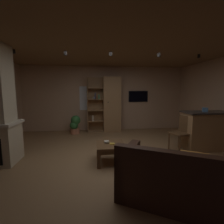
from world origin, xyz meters
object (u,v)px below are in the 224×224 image
Objects in this scene: potted_floor_plant at (75,124)px; wall_mounted_tv at (138,96)px; bookshelf_cabinet at (110,105)px; table_book_1 at (107,142)px; coffee_table at (110,148)px; kitchen_bar_counter at (212,130)px; tissue_box at (205,110)px; dining_chair at (182,131)px; table_book_0 at (112,144)px; leather_couch at (178,181)px.

wall_mounted_tv reaches higher than potted_floor_plant.
table_book_1 is (-0.34, -2.77, -0.60)m from bookshelf_cabinet.
wall_mounted_tv reaches higher than coffee_table.
kitchen_bar_counter is 13.04× the size of tissue_box.
potted_floor_plant is (-1.32, -0.26, -0.69)m from bookshelf_cabinet.
tissue_box is at bearing 0.40° from dining_chair.
table_book_0 is at bearing -40.88° from table_book_1.
bookshelf_cabinet reaches higher than table_book_0.
kitchen_bar_counter is 1.70× the size of dining_chair.
kitchen_bar_counter is 2.89m from coffee_table.
kitchen_bar_counter is 2.98m from wall_mounted_tv.
table_book_0 is (-2.79, -0.57, -0.09)m from kitchen_bar_counter.
dining_chair is at bearing 16.10° from table_book_0.
tissue_box is 1.18× the size of table_book_1.
leather_couch is 1.62m from coffee_table.
dining_chair reaches higher than table_book_1.
table_book_0 is at bearing -167.57° from tissue_box.
bookshelf_cabinet is at bearing 138.25° from kitchen_bar_counter.
leather_couch is at bearing -59.21° from coffee_table.
leather_couch is (-1.75, -1.93, -0.78)m from tissue_box.
coffee_table is 0.10m from table_book_0.
bookshelf_cabinet is 1.35× the size of kitchen_bar_counter.
dining_chair is (-0.86, -0.02, 0.01)m from kitchen_bar_counter.
wall_mounted_tv reaches higher than table_book_0.
leather_couch is at bearing -82.34° from bookshelf_cabinet.
kitchen_bar_counter is 2.94m from table_book_1.
wall_mounted_tv is (-0.52, 2.52, 0.83)m from dining_chair.
tissue_box is 0.07× the size of leather_couch.
potted_floor_plant is 0.86× the size of wall_mounted_tv.
potted_floor_plant reaches higher than table_book_0.
bookshelf_cabinet is 2.29× the size of dining_chair.
potted_floor_plant is at bearing -169.34° from wall_mounted_tv.
wall_mounted_tv is at bearing 101.59° from dining_chair.
table_book_0 reaches higher than coffee_table.
table_book_1 is 0.13× the size of wall_mounted_tv.
table_book_0 is 0.15× the size of potted_floor_plant.
coffee_table is at bearing 120.79° from leather_couch.
wall_mounted_tv is at bearing 10.66° from potted_floor_plant.
table_book_1 is (-0.11, 0.10, 0.02)m from table_book_0.
bookshelf_cabinet reaches higher than leather_couch.
tissue_box reaches higher than potted_floor_plant.
table_book_0 is at bearing -67.17° from potted_floor_plant.
dining_chair is at bearing -34.13° from potted_floor_plant.
tissue_box is at bearing -65.76° from wall_mounted_tv.
table_book_0 is (-2.54, -0.56, -0.66)m from tissue_box.
kitchen_bar_counter is 2.38× the size of coffee_table.
coffee_table is 2.04m from dining_chair.
kitchen_bar_counter is 2.30× the size of potted_floor_plant.
table_book_0 is at bearing 120.10° from leather_couch.
wall_mounted_tv is at bearing 65.40° from table_book_0.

